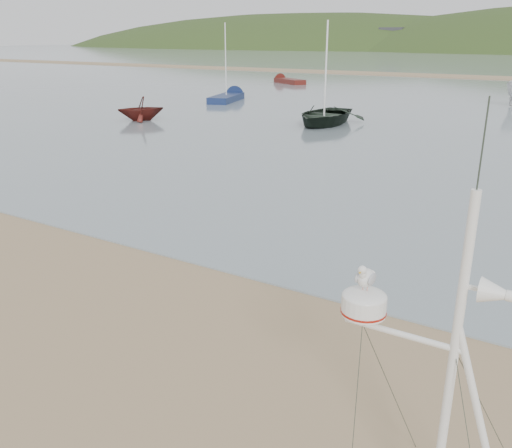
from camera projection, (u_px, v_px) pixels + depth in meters
The scene contains 6 objects.
ground at pixel (127, 377), 8.36m from camera, with size 560.00×560.00×0.00m, color #8D7251.
mast_rig at pixel (436, 439), 5.51m from camera, with size 2.01×2.14×4.53m.
boat_dark at pixel (326, 78), 31.14m from camera, with size 3.81×1.11×5.34m, color black.
boat_red at pixel (140, 98), 33.11m from camera, with size 2.39×1.46×2.76m, color #4F1712.
sailboat_blue_near at pixel (233, 96), 44.84m from camera, with size 3.38×6.67×6.47m.
dinghy_red_far at pixel (283, 80), 61.02m from camera, with size 5.90×4.31×1.46m.
Camera 1 is at (5.46, -4.98, 4.97)m, focal length 38.00 mm.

